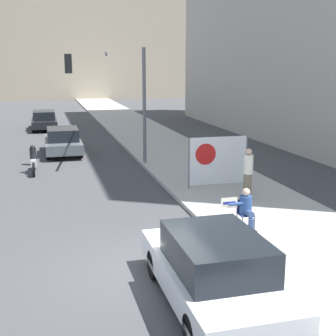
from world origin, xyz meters
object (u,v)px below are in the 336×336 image
(traffic_light_pole, at_px, (115,85))
(car_on_road_midblock, at_px, (44,120))
(car_on_road_nearest, at_px, (63,141))
(seated_protester, at_px, (246,208))
(protest_banner, at_px, (218,161))
(parked_car_curbside, at_px, (214,270))
(jogger_on_sidewalk, at_px, (248,172))
(motorcycle_on_road, at_px, (34,161))

(traffic_light_pole, bearing_deg, car_on_road_midblock, 102.75)
(car_on_road_nearest, bearing_deg, seated_protester, -72.23)
(protest_banner, height_order, car_on_road_midblock, protest_banner)
(traffic_light_pole, height_order, parked_car_curbside, traffic_light_pole)
(protest_banner, relative_size, car_on_road_nearest, 0.53)
(protest_banner, xyz_separation_m, traffic_light_pole, (-3.00, 5.26, 2.60))
(jogger_on_sidewalk, relative_size, car_on_road_nearest, 0.39)
(car_on_road_midblock, height_order, motorcycle_on_road, car_on_road_midblock)
(traffic_light_pole, distance_m, car_on_road_nearest, 5.33)
(motorcycle_on_road, bearing_deg, traffic_light_pole, 7.29)
(seated_protester, distance_m, car_on_road_nearest, 14.29)
(jogger_on_sidewalk, relative_size, protest_banner, 0.73)
(protest_banner, height_order, car_on_road_nearest, protest_banner)
(seated_protester, xyz_separation_m, parked_car_curbside, (-2.26, -3.48, -0.01))
(jogger_on_sidewalk, distance_m, protest_banner, 1.70)
(protest_banner, relative_size, motorcycle_on_road, 1.15)
(jogger_on_sidewalk, xyz_separation_m, traffic_light_pole, (-3.50, 6.88, 2.73))
(car_on_road_nearest, relative_size, car_on_road_midblock, 0.96)
(protest_banner, xyz_separation_m, motorcycle_on_road, (-6.72, 4.79, -0.61))
(traffic_light_pole, bearing_deg, seated_protester, -78.01)
(seated_protester, bearing_deg, motorcycle_on_road, 109.14)
(car_on_road_nearest, distance_m, motorcycle_on_road, 4.46)
(car_on_road_midblock, bearing_deg, seated_protester, -77.57)
(jogger_on_sidewalk, height_order, motorcycle_on_road, jogger_on_sidewalk)
(jogger_on_sidewalk, xyz_separation_m, motorcycle_on_road, (-7.22, 6.40, -0.48))
(jogger_on_sidewalk, distance_m, car_on_road_nearest, 12.09)
(motorcycle_on_road, bearing_deg, protest_banner, -35.46)
(parked_car_curbside, bearing_deg, traffic_light_pole, 89.31)
(seated_protester, xyz_separation_m, car_on_road_midblock, (-5.24, 23.76, -0.06))
(traffic_light_pole, xyz_separation_m, parked_car_curbside, (-0.16, -13.35, -3.01))
(jogger_on_sidewalk, relative_size, parked_car_curbside, 0.38)
(protest_banner, xyz_separation_m, car_on_road_midblock, (-6.15, 19.16, -0.45))
(parked_car_curbside, xyz_separation_m, car_on_road_nearest, (-2.10, 17.09, -0.04))
(jogger_on_sidewalk, bearing_deg, car_on_road_midblock, -52.98)
(protest_banner, xyz_separation_m, parked_car_curbside, (-3.16, -8.09, -0.40))
(jogger_on_sidewalk, relative_size, traffic_light_pole, 0.33)
(jogger_on_sidewalk, bearing_deg, seated_protester, 84.11)
(traffic_light_pole, relative_size, motorcycle_on_road, 2.59)
(parked_car_curbside, bearing_deg, car_on_road_nearest, 97.02)
(traffic_light_pole, bearing_deg, parked_car_curbside, -90.69)
(parked_car_curbside, height_order, car_on_road_nearest, parked_car_curbside)
(car_on_road_nearest, bearing_deg, car_on_road_midblock, 94.95)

